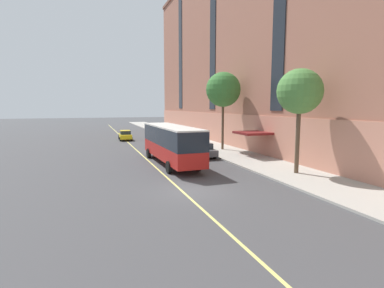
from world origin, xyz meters
name	(u,v)px	position (x,y,z in m)	size (l,w,h in m)	color
ground_plane	(191,191)	(0.00, 0.00, 0.00)	(260.00, 260.00, 0.00)	#424244
sidewalk	(284,170)	(9.28, 3.00, 0.07)	(5.35, 160.00, 0.15)	#ADA89E
city_bus	(171,142)	(1.15, 9.05, 2.09)	(3.03, 11.97, 3.60)	red
parked_car_darkgray_0	(202,150)	(5.30, 11.91, 0.78)	(2.06, 4.74, 1.56)	#4C4C51
parked_car_red_2	(162,134)	(5.43, 30.48, 0.78)	(2.07, 4.59, 1.56)	#B21E19
parked_car_darkgray_3	(175,140)	(5.28, 22.13, 0.78)	(2.07, 4.82, 1.56)	#4C4C51
taxi_cab	(125,135)	(-0.54, 31.05, 0.78)	(2.11, 4.74, 1.56)	yellow
street_tree_mid_block	(300,92)	(9.42, 1.67, 6.49)	(3.48, 3.48, 8.13)	brown
street_tree_far_uptown	(223,90)	(9.42, 15.54, 7.36)	(4.17, 4.17, 9.32)	brown
lane_centerline	(171,181)	(-0.55, 3.00, 0.00)	(0.16, 140.00, 0.01)	#E0D66B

